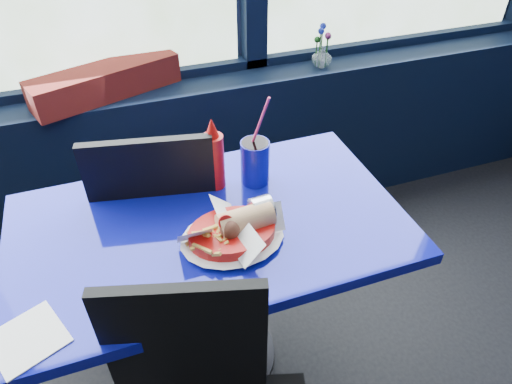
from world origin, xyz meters
The scene contains 9 objects.
window_sill centered at (0.00, 2.87, 0.40)m, with size 5.00×0.26×0.80m, color black.
near_table centered at (0.30, 2.00, 0.57)m, with size 1.20×0.70×0.75m.
chair_near_back centered at (0.14, 2.32, 0.55)m, with size 0.51×0.51×0.96m.
planter_box centered at (0.09, 2.86, 0.86)m, with size 0.63×0.16×0.13m, color maroon.
flower_vase centered at (1.07, 2.83, 0.86)m, with size 0.12×0.12×0.20m.
food_basket centered at (0.35, 1.90, 0.79)m, with size 0.33×0.33×0.10m.
ketchup_bottle centered at (0.37, 2.18, 0.86)m, with size 0.07×0.07×0.26m.
soda_cup centered at (0.50, 2.15, 0.83)m, with size 0.10×0.10×0.33m.
napkin centered at (-0.21, 1.75, 0.75)m, with size 0.16×0.16×0.00m, color white.
Camera 1 is at (0.09, 0.98, 1.71)m, focal length 32.00 mm.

